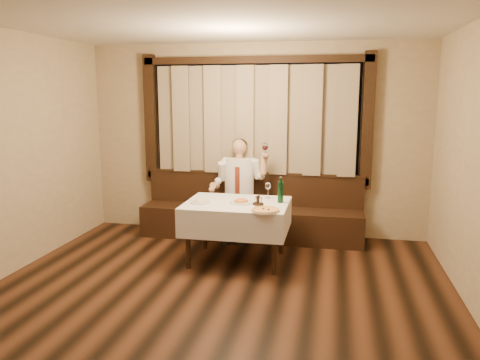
% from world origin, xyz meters
% --- Properties ---
extents(room, '(5.01, 6.01, 2.81)m').
position_xyz_m(room, '(-0.00, 0.97, 1.50)').
color(room, black).
rests_on(room, ground).
extents(banquette, '(3.20, 0.61, 0.94)m').
position_xyz_m(banquette, '(0.00, 2.72, 0.31)').
color(banquette, black).
rests_on(banquette, ground).
extents(dining_table, '(1.27, 0.97, 0.76)m').
position_xyz_m(dining_table, '(0.00, 1.70, 0.65)').
color(dining_table, black).
rests_on(dining_table, ground).
extents(pizza, '(0.34, 0.34, 0.04)m').
position_xyz_m(pizza, '(0.41, 1.32, 0.77)').
color(pizza, white).
rests_on(pizza, dining_table).
extents(pasta_red, '(0.29, 0.29, 0.10)m').
position_xyz_m(pasta_red, '(0.06, 1.67, 0.80)').
color(pasta_red, white).
rests_on(pasta_red, dining_table).
extents(pasta_cream, '(0.25, 0.25, 0.09)m').
position_xyz_m(pasta_cream, '(-0.44, 1.59, 0.79)').
color(pasta_cream, white).
rests_on(pasta_cream, dining_table).
extents(green_bottle, '(0.07, 0.07, 0.32)m').
position_xyz_m(green_bottle, '(0.53, 1.79, 0.89)').
color(green_bottle, '#0D401D').
rests_on(green_bottle, dining_table).
extents(table_wine_glass, '(0.08, 0.08, 0.21)m').
position_xyz_m(table_wine_glass, '(0.35, 1.99, 0.91)').
color(table_wine_glass, white).
rests_on(table_wine_glass, dining_table).
extents(cruet_caddy, '(0.13, 0.10, 0.12)m').
position_xyz_m(cruet_caddy, '(0.29, 1.58, 0.80)').
color(cruet_caddy, black).
rests_on(cruet_caddy, dining_table).
extents(seated_man, '(0.80, 0.60, 1.44)m').
position_xyz_m(seated_man, '(-0.17, 2.63, 0.84)').
color(seated_man, black).
rests_on(seated_man, ground).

